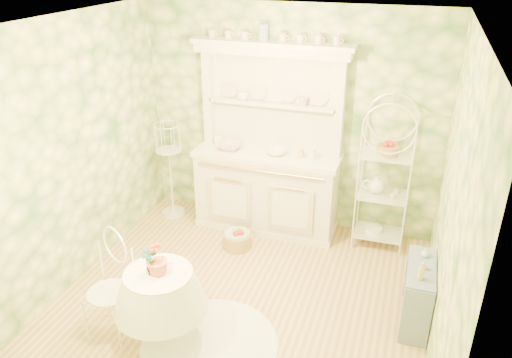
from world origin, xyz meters
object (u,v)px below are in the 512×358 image
(cafe_chair, at_px, (109,288))
(birdcage_stand, at_px, (170,165))
(kitchen_dresser, at_px, (267,142))
(floor_basket, at_px, (237,239))
(round_table, at_px, (162,310))
(bakers_rack, at_px, (385,172))
(side_shelf, at_px, (417,295))

(cafe_chair, bearing_deg, birdcage_stand, 126.40)
(kitchen_dresser, height_order, cafe_chair, kitchen_dresser)
(cafe_chair, height_order, floor_basket, cafe_chair)
(round_table, height_order, floor_basket, round_table)
(bakers_rack, distance_m, round_table, 2.86)
(kitchen_dresser, bearing_deg, bakers_rack, 1.14)
(cafe_chair, bearing_deg, kitchen_dresser, 94.87)
(round_table, bearing_deg, kitchen_dresser, 82.31)
(side_shelf, height_order, floor_basket, side_shelf)
(bakers_rack, xyz_separation_m, cafe_chair, (-2.15, -2.31, -0.44))
(kitchen_dresser, bearing_deg, floor_basket, -107.19)
(floor_basket, bearing_deg, bakers_rack, 21.27)
(cafe_chair, height_order, birdcage_stand, birdcage_stand)
(kitchen_dresser, distance_m, floor_basket, 1.20)
(bakers_rack, bearing_deg, cafe_chair, -133.27)
(birdcage_stand, bearing_deg, bakers_rack, 2.40)
(side_shelf, relative_size, round_table, 1.11)
(side_shelf, bearing_deg, bakers_rack, 114.56)
(side_shelf, relative_size, cafe_chair, 0.70)
(kitchen_dresser, bearing_deg, side_shelf, -33.61)
(kitchen_dresser, relative_size, birdcage_stand, 1.62)
(round_table, bearing_deg, birdcage_stand, 114.74)
(kitchen_dresser, relative_size, round_table, 3.63)
(round_table, distance_m, birdcage_stand, 2.36)
(kitchen_dresser, distance_m, birdcage_stand, 1.35)
(birdcage_stand, relative_size, floor_basket, 4.11)
(round_table, distance_m, cafe_chair, 0.51)
(kitchen_dresser, relative_size, side_shelf, 3.28)
(side_shelf, height_order, round_table, round_table)
(kitchen_dresser, xyz_separation_m, bakers_rack, (1.38, 0.03, -0.20))
(side_shelf, xyz_separation_m, round_table, (-2.16, -0.96, 0.02))
(bakers_rack, relative_size, side_shelf, 2.70)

